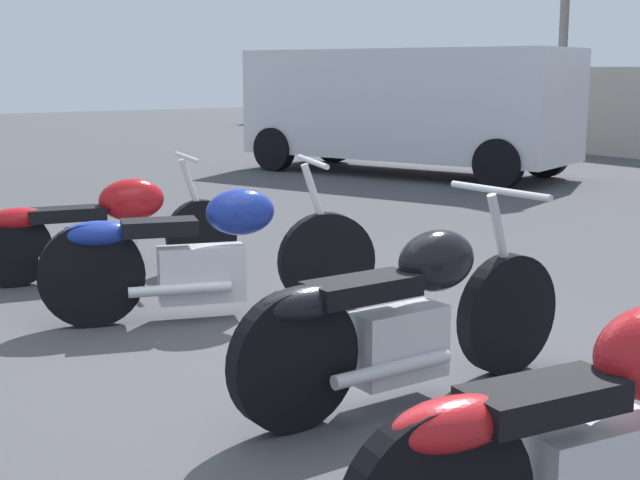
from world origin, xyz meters
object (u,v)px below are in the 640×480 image
motorcycle_slot_2 (404,316)px  motorcycle_slot_0 (105,227)px  motorcycle_slot_1 (206,254)px  motorcycle_slot_3 (605,432)px  parked_van (407,105)px

motorcycle_slot_2 → motorcycle_slot_0: bearing=-176.3°
motorcycle_slot_1 → motorcycle_slot_3: size_ratio=1.04×
motorcycle_slot_0 → parked_van: (-4.23, 6.51, 0.67)m
motorcycle_slot_0 → motorcycle_slot_1: 1.47m
parked_van → motorcycle_slot_2: bearing=30.1°
motorcycle_slot_1 → motorcycle_slot_2: 1.90m
motorcycle_slot_1 → parked_van: parked_van is taller
motorcycle_slot_1 → motorcycle_slot_0: bearing=-156.3°
motorcycle_slot_0 → motorcycle_slot_3: 4.86m
motorcycle_slot_3 → parked_van: size_ratio=0.38×
motorcycle_slot_1 → parked_van: 8.57m
motorcycle_slot_3 → parked_van: (-9.09, 6.62, 0.64)m
motorcycle_slot_1 → motorcycle_slot_2: bearing=22.1°
motorcycle_slot_0 → motorcycle_slot_1: (1.47, 0.14, 0.02)m
motorcycle_slot_0 → motorcycle_slot_3: (4.86, -0.11, 0.03)m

